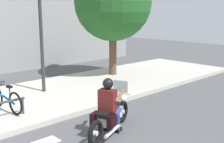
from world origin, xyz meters
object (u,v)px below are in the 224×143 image
at_px(tree_near_rack, 113,3).
at_px(street_lamp, 41,28).
at_px(motorcycle, 111,116).
at_px(bicycle_5, 6,99).
at_px(rider, 109,102).

bearing_deg(tree_near_rack, street_lamp, -174.03).
xyz_separation_m(motorcycle, bicycle_5, (-1.39, 2.94, 0.06)).
relative_size(rider, tree_near_rack, 0.28).
height_order(bicycle_5, tree_near_rack, tree_near_rack).
bearing_deg(street_lamp, bicycle_5, -148.86).
xyz_separation_m(motorcycle, tree_near_rack, (4.32, 4.48, 2.94)).
bearing_deg(rider, street_lamp, 82.18).
xyz_separation_m(rider, tree_near_rack, (4.39, 4.50, 2.58)).
height_order(bicycle_5, street_lamp, street_lamp).
height_order(rider, street_lamp, street_lamp).
bearing_deg(tree_near_rack, rider, -134.27).
height_order(rider, tree_near_rack, tree_near_rack).
height_order(street_lamp, tree_near_rack, tree_near_rack).
bearing_deg(bicycle_5, motorcycle, -64.70).
distance_m(motorcycle, rider, 0.37).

